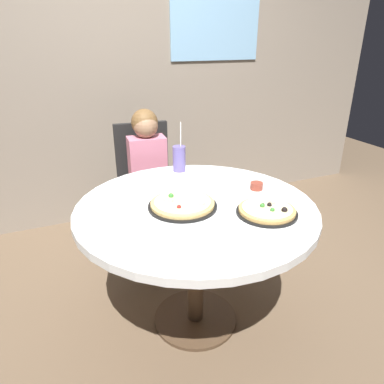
{
  "coord_description": "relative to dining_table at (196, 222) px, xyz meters",
  "views": [
    {
      "loc": [
        -0.65,
        -1.47,
        1.53
      ],
      "look_at": [
        0.0,
        0.05,
        0.8
      ],
      "focal_mm": 33.08,
      "sensor_mm": 36.0,
      "label": 1
    }
  ],
  "objects": [
    {
      "name": "ground_plane",
      "position": [
        0.0,
        0.0,
        -0.65
      ],
      "size": [
        8.0,
        8.0,
        0.0
      ],
      "primitive_type": "plane",
      "color": "brown"
    },
    {
      "name": "wall_with_window",
      "position": [
        0.0,
        1.6,
        0.8
      ],
      "size": [
        5.2,
        0.14,
        2.9
      ],
      "color": "gray",
      "rests_on": "ground_plane"
    },
    {
      "name": "chair_wooden",
      "position": [
        0.01,
        0.97,
        -0.12
      ],
      "size": [
        0.43,
        0.43,
        0.95
      ],
      "color": "black",
      "rests_on": "ground_plane"
    },
    {
      "name": "sauce_bowl",
      "position": [
        0.39,
        0.05,
        0.12
      ],
      "size": [
        0.07,
        0.07,
        0.04
      ],
      "primitive_type": "cylinder",
      "color": "brown",
      "rests_on": "dining_table"
    },
    {
      "name": "pizza_cheese",
      "position": [
        -0.07,
        -0.0,
        0.11
      ],
      "size": [
        0.34,
        0.34,
        0.05
      ],
      "color": "black",
      "rests_on": "dining_table"
    },
    {
      "name": "pizza_veggie",
      "position": [
        0.27,
        -0.23,
        0.11
      ],
      "size": [
        0.29,
        0.29,
        0.05
      ],
      "color": "black",
      "rests_on": "dining_table"
    },
    {
      "name": "dining_table",
      "position": [
        0.0,
        0.0,
        0.0
      ],
      "size": [
        1.21,
        1.21,
        0.75
      ],
      "color": "white",
      "rests_on": "ground_plane"
    },
    {
      "name": "diner_child",
      "position": [
        -0.01,
        0.79,
        -0.17
      ],
      "size": [
        0.28,
        0.42,
        1.08
      ],
      "color": "#3F4766",
      "rests_on": "ground_plane"
    },
    {
      "name": "soda_cup",
      "position": [
        0.1,
        0.49,
        0.18
      ],
      "size": [
        0.08,
        0.08,
        0.31
      ],
      "color": "#6659A5",
      "rests_on": "dining_table"
    }
  ]
}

